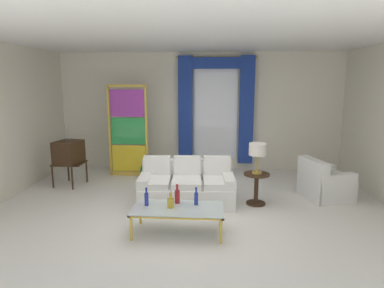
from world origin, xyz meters
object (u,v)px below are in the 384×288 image
(table_lamp_brass, at_px, (258,151))
(bottle_crystal_tall, at_px, (146,198))
(stained_glass_divider, at_px, (128,133))
(round_side_table, at_px, (256,186))
(bottle_amber_squat, at_px, (196,198))
(peacock_figurine, at_px, (148,171))
(coffee_table, at_px, (178,210))
(couch_white_long, at_px, (187,187))
(bottle_ruby_flask, at_px, (171,202))
(armchair_white, at_px, (323,184))
(bottle_blue_decanter, at_px, (177,196))
(vintage_tv, at_px, (69,153))

(table_lamp_brass, bearing_deg, bottle_crystal_tall, -144.73)
(stained_glass_divider, xyz_separation_m, round_side_table, (2.87, -1.73, -0.70))
(bottle_amber_squat, relative_size, peacock_figurine, 0.47)
(peacock_figurine, relative_size, table_lamp_brass, 1.05)
(peacock_figurine, bearing_deg, coffee_table, -69.69)
(couch_white_long, bearing_deg, table_lamp_brass, -0.85)
(couch_white_long, bearing_deg, bottle_ruby_flask, -95.25)
(bottle_ruby_flask, height_order, armchair_white, armchair_white)
(coffee_table, distance_m, bottle_ruby_flask, 0.16)
(couch_white_long, bearing_deg, peacock_figurine, 126.69)
(stained_glass_divider, distance_m, peacock_figurine, 1.05)
(bottle_blue_decanter, distance_m, table_lamp_brass, 1.84)
(couch_white_long, height_order, round_side_table, couch_white_long)
(peacock_figurine, bearing_deg, couch_white_long, -53.31)
(couch_white_long, relative_size, armchair_white, 1.78)
(bottle_ruby_flask, relative_size, table_lamp_brass, 0.41)
(round_side_table, bearing_deg, table_lamp_brass, -90.00)
(coffee_table, xyz_separation_m, peacock_figurine, (-1.01, 2.73, -0.16))
(bottle_crystal_tall, relative_size, vintage_tv, 0.22)
(bottle_amber_squat, distance_m, table_lamp_brass, 1.67)
(coffee_table, relative_size, armchair_white, 1.35)
(bottle_crystal_tall, relative_size, round_side_table, 0.49)
(armchair_white, relative_size, stained_glass_divider, 0.46)
(couch_white_long, xyz_separation_m, bottle_ruby_flask, (-0.12, -1.35, 0.19))
(bottle_amber_squat, height_order, table_lamp_brass, table_lamp_brass)
(peacock_figurine, distance_m, table_lamp_brass, 2.83)
(couch_white_long, height_order, bottle_blue_decanter, couch_white_long)
(couch_white_long, xyz_separation_m, peacock_figurine, (-1.03, 1.38, -0.08))
(bottle_amber_squat, height_order, bottle_ruby_flask, bottle_amber_squat)
(peacock_figurine, bearing_deg, bottle_ruby_flask, -71.69)
(peacock_figurine, xyz_separation_m, table_lamp_brass, (2.33, -1.40, 0.81))
(bottle_ruby_flask, bearing_deg, armchair_white, 32.17)
(bottle_crystal_tall, height_order, bottle_amber_squat, bottle_crystal_tall)
(bottle_ruby_flask, relative_size, vintage_tv, 0.17)
(bottle_ruby_flask, distance_m, peacock_figurine, 2.88)
(bottle_amber_squat, relative_size, stained_glass_divider, 0.13)
(round_side_table, xyz_separation_m, table_lamp_brass, (0.00, -0.00, 0.67))
(couch_white_long, height_order, bottle_crystal_tall, couch_white_long)
(couch_white_long, distance_m, bottle_blue_decanter, 1.18)
(couch_white_long, distance_m, table_lamp_brass, 1.49)
(vintage_tv, bearing_deg, bottle_ruby_flask, -40.82)
(bottle_blue_decanter, bearing_deg, bottle_crystal_tall, -163.05)
(round_side_table, height_order, table_lamp_brass, table_lamp_brass)
(armchair_white, bearing_deg, vintage_tv, 175.13)
(bottle_amber_squat, xyz_separation_m, stained_glass_divider, (-1.82, 2.92, 0.54))
(bottle_crystal_tall, distance_m, peacock_figurine, 2.74)
(bottle_blue_decanter, xyz_separation_m, bottle_crystal_tall, (-0.46, -0.14, -0.01))
(round_side_table, bearing_deg, bottle_ruby_flask, -137.10)
(coffee_table, bearing_deg, vintage_tv, 140.30)
(vintage_tv, relative_size, round_side_table, 2.26)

